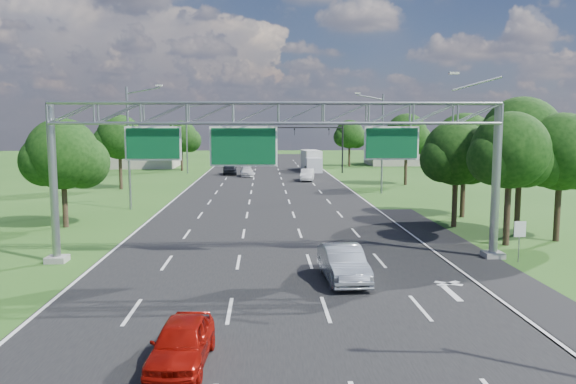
{
  "coord_description": "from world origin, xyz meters",
  "views": [
    {
      "loc": [
        -0.5,
        -16.32,
        6.89
      ],
      "look_at": [
        0.76,
        12.56,
        3.45
      ],
      "focal_mm": 35.0,
      "sensor_mm": 36.0,
      "label": 1
    }
  ],
  "objects": [
    {
      "name": "streetlight_l_near",
      "position": [
        -11.3,
        30.0,
        5.58
      ],
      "size": [
        2.97,
        0.22,
        10.16
      ],
      "color": "gray",
      "rests_on": "ground"
    },
    {
      "name": "road",
      "position": [
        0.0,
        30.0,
        0.0
      ],
      "size": [
        18.0,
        180.0,
        0.02
      ],
      "primitive_type": "cube",
      "color": "black",
      "rests_on": "ground"
    },
    {
      "name": "car_queue_a",
      "position": [
        -2.77,
        59.84,
        0.64
      ],
      "size": [
        2.1,
        4.52,
        1.28
      ],
      "primitive_type": "imported",
      "rotation": [
        0.0,
        0.0,
        0.07
      ],
      "color": "silver",
      "rests_on": "ground"
    },
    {
      "name": "building_right",
      "position": [
        24.0,
        82.0,
        2.0
      ],
      "size": [
        12.0,
        9.0,
        4.0
      ],
      "primitive_type": "cube",
      "color": "gray",
      "rests_on": "ground"
    },
    {
      "name": "tree_verge_rd",
      "position": [
        16.08,
        48.04,
        5.63
      ],
      "size": [
        5.76,
        4.8,
        8.28
      ],
      "color": "#2D2116",
      "rests_on": "ground"
    },
    {
      "name": "tree_verge_lb",
      "position": [
        -15.92,
        45.04,
        5.41
      ],
      "size": [
        5.76,
        4.8,
        8.06
      ],
      "color": "#2D2116",
      "rests_on": "ground"
    },
    {
      "name": "streetlight_l_far",
      "position": [
        -11.3,
        65.0,
        5.58
      ],
      "size": [
        2.97,
        0.22,
        10.16
      ],
      "color": "gray",
      "rests_on": "ground"
    },
    {
      "name": "tree_cluster_right",
      "position": [
        14.8,
        19.19,
        5.31
      ],
      "size": [
        9.91,
        14.6,
        8.68
      ],
      "color": "#2D2116",
      "rests_on": "ground"
    },
    {
      "name": "traffic_signal",
      "position": [
        7.48,
        65.0,
        5.17
      ],
      "size": [
        12.21,
        0.24,
        7.0
      ],
      "color": "black",
      "rests_on": "ground"
    },
    {
      "name": "tree_verge_lc",
      "position": [
        -12.92,
        70.04,
        4.98
      ],
      "size": [
        5.76,
        4.8,
        7.62
      ],
      "color": "#2D2116",
      "rests_on": "ground"
    },
    {
      "name": "car_queue_c",
      "position": [
        -5.29,
        62.9,
        0.81
      ],
      "size": [
        2.25,
        4.87,
        1.62
      ],
      "primitive_type": "imported",
      "rotation": [
        0.0,
        0.0,
        0.07
      ],
      "color": "black",
      "rests_on": "ground"
    },
    {
      "name": "red_coupe",
      "position": [
        -2.89,
        -0.69,
        0.67
      ],
      "size": [
        1.8,
        4.01,
        1.34
      ],
      "primitive_type": "imported",
      "rotation": [
        0.0,
        0.0,
        -0.06
      ],
      "color": "#990E07",
      "rests_on": "ground"
    },
    {
      "name": "tree_verge_la",
      "position": [
        -13.92,
        22.04,
        4.76
      ],
      "size": [
        5.76,
        4.8,
        7.4
      ],
      "color": "#2D2116",
      "rests_on": "ground"
    },
    {
      "name": "regulatory_sign",
      "position": [
        12.4,
        10.98,
        1.51
      ],
      "size": [
        0.6,
        0.08,
        2.1
      ],
      "color": "gray",
      "rests_on": "ground"
    },
    {
      "name": "silver_sedan",
      "position": [
        3.02,
        7.99,
        0.78
      ],
      "size": [
        1.94,
        4.82,
        1.56
      ],
      "primitive_type": "imported",
      "rotation": [
        0.0,
        0.0,
        0.06
      ],
      "color": "#A1A7AC",
      "rests_on": "ground"
    },
    {
      "name": "tree_verge_re",
      "position": [
        14.08,
        78.04,
        5.2
      ],
      "size": [
        5.76,
        4.8,
        7.84
      ],
      "color": "#2D2116",
      "rests_on": "ground"
    },
    {
      "name": "road_flare",
      "position": [
        10.2,
        14.0,
        0.0
      ],
      "size": [
        3.0,
        30.0,
        0.02
      ],
      "primitive_type": "cube",
      "color": "black",
      "rests_on": "ground"
    },
    {
      "name": "sign_gantry",
      "position": [
        0.33,
        12.0,
        6.89
      ],
      "size": [
        23.5,
        1.0,
        9.56
      ],
      "color": "gray",
      "rests_on": "ground"
    },
    {
      "name": "box_truck",
      "position": [
        6.82,
        68.66,
        1.5
      ],
      "size": [
        2.89,
        8.41,
        3.12
      ],
      "rotation": [
        0.0,
        0.0,
        0.09
      ],
      "color": "silver",
      "rests_on": "ground"
    },
    {
      "name": "ground",
      "position": [
        0.0,
        30.0,
        0.0
      ],
      "size": [
        220.0,
        220.0,
        0.0
      ],
      "primitive_type": "plane",
      "color": "#275218",
      "rests_on": "ground"
    },
    {
      "name": "car_queue_d",
      "position": [
        4.97,
        53.54,
        0.74
      ],
      "size": [
        2.11,
        4.64,
        1.48
      ],
      "primitive_type": "imported",
      "rotation": [
        0.0,
        0.0,
        -0.13
      ],
      "color": "silver",
      "rests_on": "ground"
    },
    {
      "name": "building_left",
      "position": [
        -22.0,
        78.0,
        2.5
      ],
      "size": [
        14.0,
        10.0,
        5.0
      ],
      "primitive_type": "cube",
      "color": "gray",
      "rests_on": "ground"
    },
    {
      "name": "streetlight_r_mid",
      "position": [
        11.3,
        40.0,
        5.58
      ],
      "size": [
        2.97,
        0.22,
        10.16
      ],
      "color": "gray",
      "rests_on": "ground"
    }
  ]
}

